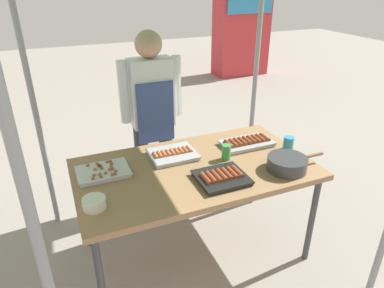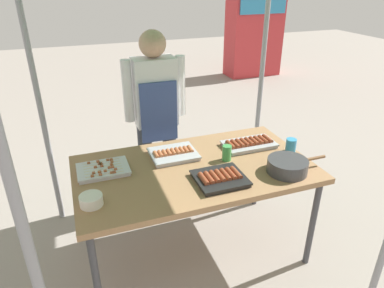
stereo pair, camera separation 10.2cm
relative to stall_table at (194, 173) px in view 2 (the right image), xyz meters
name	(u,v)px [view 2 (the right image)]	position (x,y,z in m)	size (l,w,h in m)	color
ground_plane	(194,251)	(0.00, 0.00, -0.70)	(18.00, 18.00, 0.00)	gray
stall_table	(194,173)	(0.00, 0.00, 0.00)	(1.60, 0.90, 0.75)	#9E724C
tray_grilled_sausages	(220,178)	(0.09, -0.22, 0.07)	(0.31, 0.29, 0.05)	black
tray_meat_skewers	(103,170)	(-0.59, 0.14, 0.07)	(0.34, 0.24, 0.04)	silver
tray_pork_links	(249,144)	(0.50, 0.15, 0.08)	(0.39, 0.22, 0.06)	#ADADB2
tray_spring_rolls	(173,154)	(-0.09, 0.19, 0.07)	(0.33, 0.27, 0.05)	#ADADB2
cooking_wok	(288,165)	(0.55, -0.27, 0.10)	(0.43, 0.27, 0.09)	#38383A
condiment_bowl	(91,200)	(-0.70, -0.21, 0.08)	(0.13, 0.13, 0.06)	silver
drink_cup_near_edge	(227,153)	(0.25, 0.01, 0.11)	(0.06, 0.06, 0.11)	#3F994C
drink_cup_by_wok	(291,145)	(0.74, -0.03, 0.10)	(0.08, 0.08, 0.10)	#338CBF
vendor_woman	(156,109)	(-0.07, 0.74, 0.22)	(0.52, 0.23, 1.55)	#333842
neighbor_stall_left	(254,31)	(2.92, 4.46, 0.19)	(1.07, 0.55, 1.76)	#C63338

